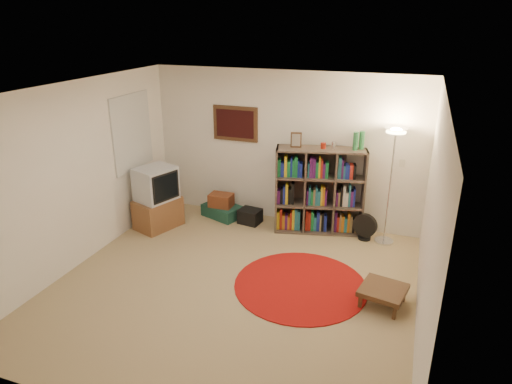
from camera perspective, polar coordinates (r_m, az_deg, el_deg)
room at (r=5.53m, az=-3.43°, el=-0.20°), size 4.54×4.54×2.54m
bookshelf at (r=7.28m, az=7.77°, el=0.03°), size 1.44×0.71×1.66m
floor_lamp at (r=6.84m, az=16.89°, el=5.22°), size 0.41×0.41×1.80m
floor_fan at (r=7.28m, az=13.46°, el=-4.25°), size 0.38×0.24×0.43m
tv_stand at (r=7.56m, az=-12.26°, el=-0.85°), size 0.70×0.83×1.03m
suitcase at (r=7.95m, az=-4.24°, el=-2.37°), size 0.75×0.61×0.21m
wicker_basket at (r=7.84m, az=-4.38°, el=-1.02°), size 0.39×0.28×0.22m
duffel_bag at (r=7.68m, az=-0.74°, el=-3.04°), size 0.39×0.34×0.24m
paper_towel at (r=7.82m, az=2.73°, el=-2.66°), size 0.13×0.13×0.23m
red_rug at (r=6.06m, az=5.58°, el=-11.51°), size 1.72×1.72×0.02m
side_table at (r=5.79m, az=15.61°, el=-11.79°), size 0.60×0.60×0.24m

